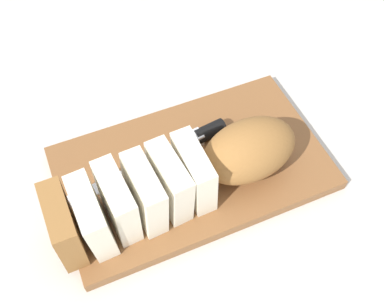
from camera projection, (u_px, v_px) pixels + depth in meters
ground_plane at (192, 171)px, 0.71m from camera, size 3.00×3.00×0.00m
cutting_board at (192, 168)px, 0.70m from camera, size 0.41×0.25×0.02m
bread_loaf at (186, 176)px, 0.62m from camera, size 0.37×0.11×0.09m
bread_knife at (188, 142)px, 0.70m from camera, size 0.28×0.06×0.02m
crumb_near_knife at (197, 138)px, 0.71m from camera, size 0.01×0.01×0.01m
crumb_near_loaf at (172, 145)px, 0.71m from camera, size 0.01×0.01×0.01m
crumb_stray_left at (213, 145)px, 0.71m from camera, size 0.01×0.01×0.01m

